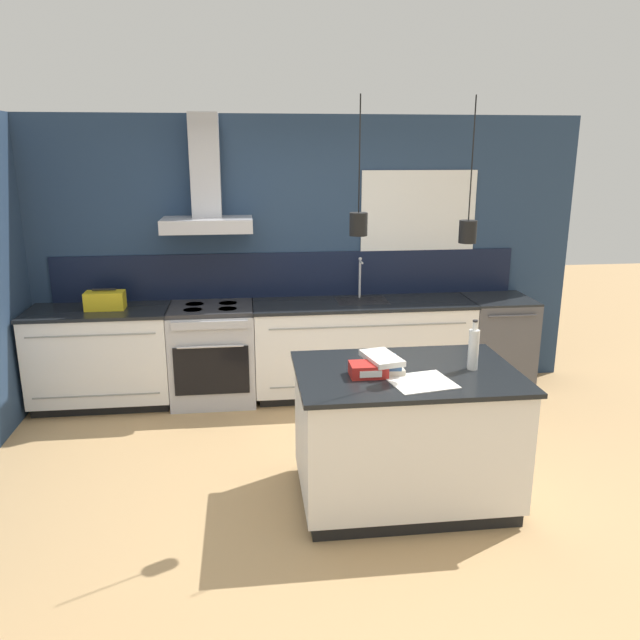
# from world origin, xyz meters

# --- Properties ---
(ground_plane) EXTENTS (16.00, 16.00, 0.00)m
(ground_plane) POSITION_xyz_m (0.00, 0.00, 0.00)
(ground_plane) COLOR tan
(ground_plane) RESTS_ON ground
(wall_back) EXTENTS (5.60, 2.27, 2.60)m
(wall_back) POSITION_xyz_m (-0.04, 2.00, 1.36)
(wall_back) COLOR navy
(wall_back) RESTS_ON ground_plane
(counter_run_left) EXTENTS (1.25, 0.64, 0.91)m
(counter_run_left) POSITION_xyz_m (-1.75, 1.69, 0.46)
(counter_run_left) COLOR black
(counter_run_left) RESTS_ON ground_plane
(counter_run_sink) EXTENTS (2.07, 0.64, 1.30)m
(counter_run_sink) POSITION_xyz_m (0.66, 1.69, 0.46)
(counter_run_sink) COLOR black
(counter_run_sink) RESTS_ON ground_plane
(oven_range) EXTENTS (0.77, 0.66, 0.91)m
(oven_range) POSITION_xyz_m (-0.75, 1.69, 0.46)
(oven_range) COLOR #B5B5BA
(oven_range) RESTS_ON ground_plane
(dishwasher) EXTENTS (0.61, 0.65, 0.91)m
(dishwasher) POSITION_xyz_m (1.99, 1.69, 0.46)
(dishwasher) COLOR #4C4C51
(dishwasher) RESTS_ON ground_plane
(kitchen_island) EXTENTS (1.43, 0.98, 0.91)m
(kitchen_island) POSITION_xyz_m (0.60, -0.19, 0.46)
(kitchen_island) COLOR black
(kitchen_island) RESTS_ON ground_plane
(bottle_on_island) EXTENTS (0.07, 0.07, 0.33)m
(bottle_on_island) POSITION_xyz_m (1.02, -0.22, 1.05)
(bottle_on_island) COLOR silver
(bottle_on_island) RESTS_ON kitchen_island
(book_stack) EXTENTS (0.26, 0.35, 0.11)m
(book_stack) POSITION_xyz_m (0.44, -0.17, 0.96)
(book_stack) COLOR beige
(book_stack) RESTS_ON kitchen_island
(red_supply_box) EXTENTS (0.23, 0.17, 0.08)m
(red_supply_box) POSITION_xyz_m (0.33, -0.26, 0.95)
(red_supply_box) COLOR red
(red_supply_box) RESTS_ON kitchen_island
(paper_pile) EXTENTS (0.43, 0.39, 0.01)m
(paper_pile) POSITION_xyz_m (0.63, -0.41, 0.91)
(paper_pile) COLOR silver
(paper_pile) RESTS_ON kitchen_island
(yellow_toolbox) EXTENTS (0.34, 0.18, 0.19)m
(yellow_toolbox) POSITION_xyz_m (-1.67, 1.69, 0.99)
(yellow_toolbox) COLOR gold
(yellow_toolbox) RESTS_ON counter_run_left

